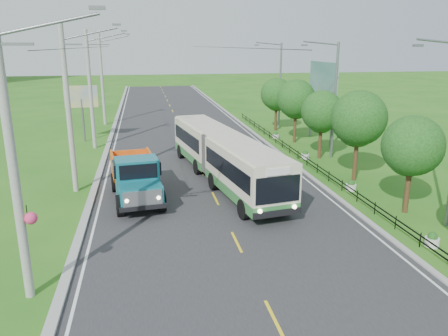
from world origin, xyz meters
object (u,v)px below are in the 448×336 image
object	(u,v)px
pole_far	(102,79)
streetlight_far	(279,82)
planter_near	(351,186)
planter_far	(276,136)
tree_fourth	(322,113)
bus	(223,153)
tree_second	(412,149)
tree_fifth	(296,101)
pole_near	(69,109)
planter_front	(432,240)
pole_mid	(91,90)
tree_back	(277,96)
billboard_left	(81,100)
pole_nearest	(15,165)
tree_third	(358,121)
dump_truck	(135,175)
streetlight_mid	(333,97)
planter_mid	(305,155)
billboard_right	(323,84)

from	to	relation	value
pole_far	streetlight_far	bearing A→B (deg)	-14.81
planter_near	planter_far	bearing A→B (deg)	90.00
planter_far	tree_fourth	bearing A→B (deg)	-80.92
streetlight_far	planter_near	distance (m)	22.57
planter_far	bus	xyz separation A→B (m)	(-7.51, -12.61, 1.61)
tree_second	tree_fifth	size ratio (longest dim) A/B	0.91
pole_near	tree_fourth	xyz separation A→B (m)	(18.12, 5.14, -1.51)
tree_fourth	planter_front	size ratio (longest dim) A/B	8.06
pole_mid	planter_far	size ratio (longest dim) A/B	14.93
tree_back	billboard_left	xyz separation A→B (m)	(-19.36, -2.14, 0.21)
pole_nearest	tree_back	xyz separation A→B (m)	(18.10, 29.14, -1.28)
bus	pole_nearest	bearing A→B (deg)	-135.87
pole_mid	planter_front	world-z (taller)	pole_mid
tree_third	streetlight_far	distance (m)	19.90
tree_second	dump_truck	world-z (taller)	tree_second
tree_fifth	billboard_left	bearing A→B (deg)	168.72
pole_near	streetlight_mid	distance (m)	19.56
pole_near	billboard_left	distance (m)	15.10
streetlight_far	planter_near	size ratio (longest dim) A/B	13.54
planter_near	dump_truck	bearing A→B (deg)	177.14
tree_fourth	streetlight_far	xyz separation A→B (m)	(0.79, 13.86, 1.32)
tree_third	streetlight_mid	distance (m)	5.98
streetlight_far	planter_near	world-z (taller)	streetlight_far
planter_front	dump_truck	xyz separation A→B (m)	(-13.17, 8.66, 1.27)
planter_near	planter_mid	size ratio (longest dim) A/B	1.00
tree_second	bus	distance (m)	11.49
tree_back	billboard_right	world-z (taller)	billboard_right
pole_mid	billboard_left	world-z (taller)	pole_mid
planter_far	pole_mid	bearing A→B (deg)	-176.61
streetlight_mid	tree_back	bearing A→B (deg)	93.70
streetlight_mid	pole_nearest	bearing A→B (deg)	-138.00
streetlight_mid	billboard_right	world-z (taller)	streetlight_mid
pole_mid	tree_third	world-z (taller)	pole_mid
tree_back	planter_near	size ratio (longest dim) A/B	8.21
pole_mid	tree_back	distance (m)	18.89
tree_back	planter_front	size ratio (longest dim) A/B	8.21
tree_third	bus	world-z (taller)	tree_third
tree_third	planter_front	size ratio (longest dim) A/B	8.96
pole_mid	planter_near	bearing A→B (deg)	-41.65
billboard_right	tree_back	bearing A→B (deg)	111.70
tree_third	planter_front	world-z (taller)	tree_third
planter_front	planter_near	size ratio (longest dim) A/B	1.00
planter_far	tree_back	bearing A→B (deg)	73.12
planter_mid	pole_near	bearing A→B (deg)	-163.48
planter_front	dump_truck	bearing A→B (deg)	146.68
tree_back	bus	distance (m)	18.99
pole_mid	tree_fifth	world-z (taller)	pole_mid
tree_third	billboard_right	xyz separation A→B (m)	(2.44, 11.86, 1.36)
planter_far	billboard_left	bearing A→B (deg)	173.69
tree_fifth	billboard_right	bearing A→B (deg)	-3.30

